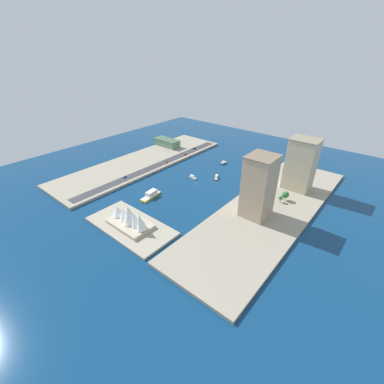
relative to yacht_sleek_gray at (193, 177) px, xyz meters
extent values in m
plane|color=navy|center=(-9.33, 5.83, -1.30)|extent=(440.00, 440.00, 0.00)
cube|color=#9E937F|center=(-98.37, 5.83, 0.02)|extent=(70.00, 240.00, 2.64)
cube|color=#9E937F|center=(79.71, 5.83, 0.02)|extent=(70.00, 240.00, 2.64)
cube|color=#A89E89|center=(-18.99, 105.41, -0.30)|extent=(78.59, 38.63, 2.00)
cube|color=#38383D|center=(55.03, 5.83, 1.42)|extent=(11.90, 228.00, 0.15)
cube|color=#999EA3|center=(-0.19, 0.03, -0.48)|extent=(10.48, 5.15, 1.65)
cone|color=#999EA3|center=(-5.58, 0.95, -0.48)|extent=(1.71, 1.71, 1.48)
cube|color=white|center=(1.32, -0.22, 1.22)|extent=(5.61, 3.35, 1.74)
cube|color=beige|center=(-0.19, 0.03, 0.40)|extent=(10.06, 4.94, 0.10)
cube|color=red|center=(-20.69, -17.88, -0.64)|extent=(9.86, 13.15, 1.33)
cone|color=red|center=(-24.43, -11.85, -0.64)|extent=(1.64, 1.64, 1.19)
cube|color=white|center=(-20.22, -18.63, 1.05)|extent=(5.25, 6.39, 2.05)
cube|color=beige|center=(-20.69, -17.88, 0.08)|extent=(9.46, 12.63, 0.10)
cube|color=yellow|center=(5.39, 60.77, -0.29)|extent=(10.34, 24.96, 2.01)
cone|color=yellow|center=(3.86, 73.34, -0.29)|extent=(2.02, 2.02, 1.81)
cube|color=white|center=(5.58, 59.18, 2.93)|extent=(7.60, 12.61, 4.43)
cube|color=beige|center=(5.39, 60.77, 0.76)|extent=(9.92, 23.96, 0.10)
cube|color=#1E284C|center=(-3.05, -59.29, -0.60)|extent=(4.99, 9.31, 1.41)
cone|color=#1E284C|center=(-3.15, -64.27, -0.60)|extent=(1.29, 1.29, 1.27)
cube|color=white|center=(-3.03, -58.23, 1.11)|extent=(3.10, 4.20, 2.00)
cube|color=beige|center=(-3.05, -59.29, 0.16)|extent=(4.79, 8.94, 0.10)
cube|color=slate|center=(97.38, -55.96, 6.05)|extent=(39.29, 16.68, 9.42)
cube|color=#47624A|center=(97.38, -55.96, 11.16)|extent=(40.86, 17.34, 0.80)
cube|color=tan|center=(-92.06, 23.79, 28.74)|extent=(22.15, 24.51, 54.80)
cube|color=#7C6B55|center=(-92.06, 23.79, 56.54)|extent=(23.04, 25.49, 0.80)
cube|color=#C6B793|center=(-101.60, -48.92, 27.70)|extent=(26.50, 22.16, 52.72)
cube|color=gray|center=(-101.60, -48.92, 54.46)|extent=(27.56, 23.05, 0.80)
cylinder|color=black|center=(56.82, 54.63, 1.82)|extent=(0.26, 0.64, 0.64)
cylinder|color=black|center=(58.38, 54.65, 1.82)|extent=(0.26, 0.64, 0.64)
cylinder|color=black|center=(56.86, 51.40, 1.82)|extent=(0.26, 0.64, 0.64)
cylinder|color=black|center=(58.42, 51.42, 1.82)|extent=(0.26, 0.64, 0.64)
cube|color=blue|center=(57.62, 53.02, 2.13)|extent=(1.81, 4.64, 0.83)
cube|color=#262D38|center=(57.62, 52.79, 2.80)|extent=(1.58, 2.61, 0.49)
cylinder|color=black|center=(52.93, -10.81, 1.82)|extent=(0.26, 0.65, 0.64)
cylinder|color=black|center=(51.35, -10.77, 1.82)|extent=(0.26, 0.65, 0.64)
cylinder|color=black|center=(53.00, -7.84, 1.82)|extent=(0.26, 0.65, 0.64)
cylinder|color=black|center=(51.41, -7.81, 1.82)|extent=(0.26, 0.65, 0.64)
cube|color=yellow|center=(52.17, -9.31, 2.11)|extent=(1.88, 4.28, 0.80)
cube|color=#262D38|center=(52.18, -9.10, 2.82)|extent=(1.62, 2.41, 0.61)
cylinder|color=black|center=(56.62, -70.70, 1.82)|extent=(0.25, 0.64, 0.64)
cylinder|color=black|center=(58.25, -70.69, 1.82)|extent=(0.25, 0.64, 0.64)
cylinder|color=black|center=(56.62, -74.00, 1.82)|extent=(0.25, 0.64, 0.64)
cylinder|color=black|center=(58.26, -74.00, 1.82)|extent=(0.25, 0.64, 0.64)
cube|color=black|center=(57.44, -72.35, 2.16)|extent=(1.84, 4.73, 0.89)
cube|color=#262D38|center=(57.44, -72.58, 2.86)|extent=(1.62, 2.65, 0.50)
cylinder|color=black|center=(52.14, -46.50, 1.82)|extent=(0.27, 0.65, 0.64)
cylinder|color=black|center=(50.47, -46.54, 1.82)|extent=(0.27, 0.65, 0.64)
cylinder|color=black|center=(52.06, -43.50, 1.82)|extent=(0.27, 0.65, 0.64)
cylinder|color=black|center=(50.39, -43.55, 1.82)|extent=(0.27, 0.65, 0.64)
cube|color=red|center=(51.27, -45.02, 2.09)|extent=(1.99, 4.33, 0.74)
cube|color=#262D38|center=(51.26, -44.81, 2.74)|extent=(1.71, 2.44, 0.57)
cylinder|color=black|center=(47.58, -5.21, 4.10)|extent=(0.18, 0.18, 5.50)
cube|color=black|center=(47.58, -5.21, 7.35)|extent=(0.36, 0.36, 1.00)
sphere|color=red|center=(47.58, -5.21, 7.70)|extent=(0.24, 0.24, 0.24)
sphere|color=yellow|center=(47.58, -5.21, 7.35)|extent=(0.24, 0.24, 0.24)
sphere|color=green|center=(47.58, -5.21, 7.00)|extent=(0.24, 0.24, 0.24)
cube|color=#BCAD93|center=(-18.99, 105.41, 2.20)|extent=(38.79, 23.16, 3.00)
cone|color=white|center=(-32.92, 105.41, 10.62)|extent=(11.47, 8.99, 15.30)
cone|color=white|center=(-26.33, 105.41, 10.12)|extent=(10.14, 8.48, 13.88)
cone|color=white|center=(-18.99, 105.41, 11.41)|extent=(14.95, 12.95, 17.06)
cone|color=white|center=(-11.65, 105.41, 8.82)|extent=(10.68, 9.81, 11.08)
cone|color=white|center=(-2.03, 105.41, 7.98)|extent=(12.02, 10.82, 10.14)
cylinder|color=brown|center=(-102.79, -16.48, 3.13)|extent=(0.50, 0.50, 3.58)
sphere|color=#2D7233|center=(-102.79, -16.48, 7.57)|extent=(6.62, 6.62, 6.62)
cylinder|color=brown|center=(-100.92, -10.11, 2.95)|extent=(0.50, 0.50, 3.20)
sphere|color=#2D7233|center=(-100.92, -10.11, 6.16)|extent=(4.04, 4.04, 4.04)
camera|label=1|loc=(-172.76, 208.24, 132.94)|focal=24.29mm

